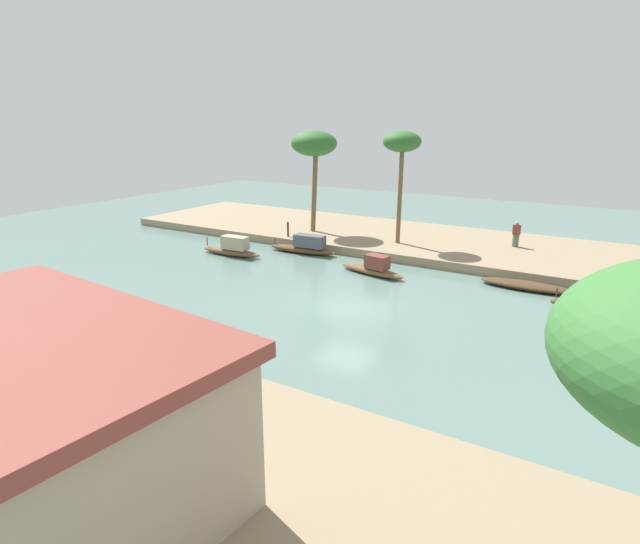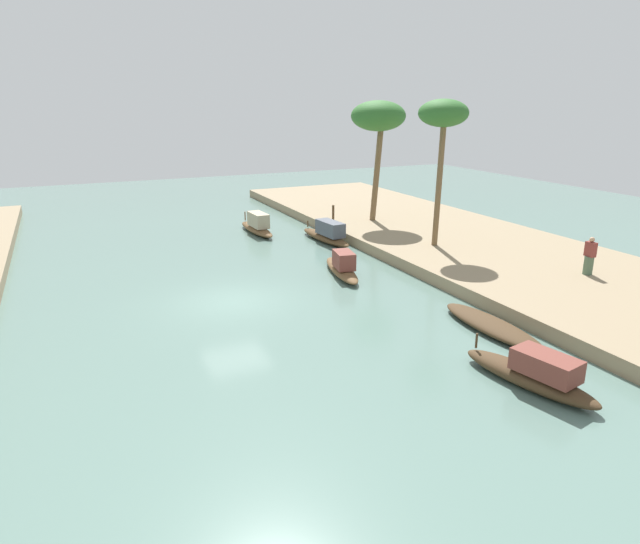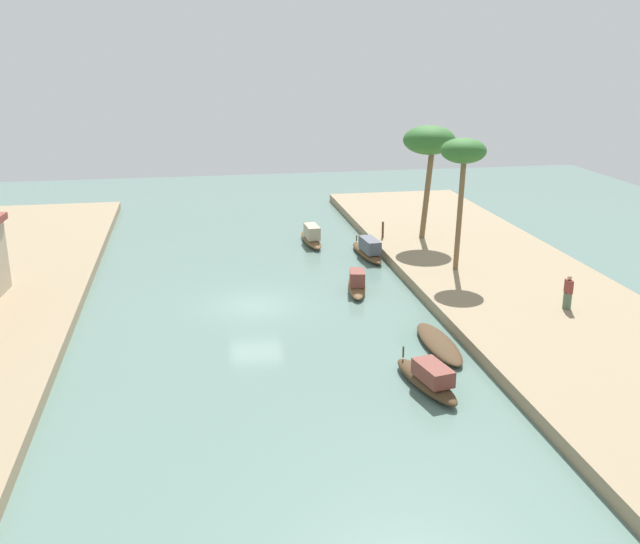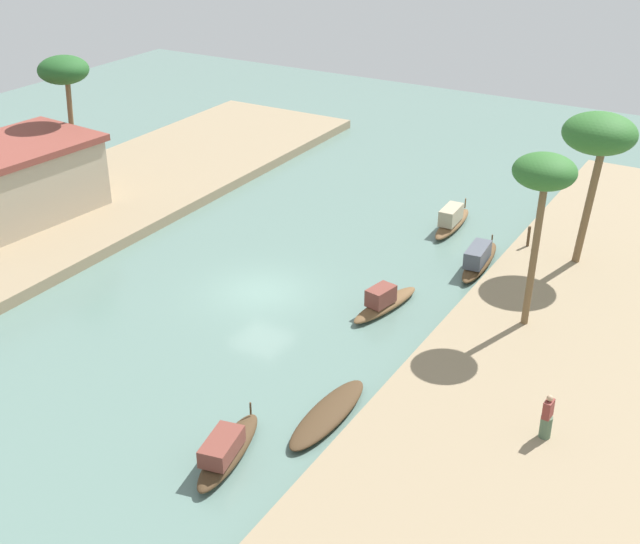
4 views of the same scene
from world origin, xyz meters
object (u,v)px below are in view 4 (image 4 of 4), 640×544
(sampan_with_tall_canopy, at_px, (384,302))
(palm_tree_left_far, at_px, (599,136))
(sampan_open_hull, at_px, (479,259))
(sampan_midstream, at_px, (227,450))
(person_on_near_bank, at_px, (547,419))
(riverside_building, at_px, (8,182))
(sampan_foreground, at_px, (452,220))
(palm_tree_left_near, at_px, (544,177))
(sampan_with_red_awning, at_px, (328,414))
(palm_tree_right_tall, at_px, (64,73))
(mooring_post, at_px, (529,236))

(sampan_with_tall_canopy, relative_size, palm_tree_left_far, 0.61)
(sampan_open_hull, bearing_deg, sampan_midstream, 168.80)
(person_on_near_bank, distance_m, riverside_building, 29.28)
(sampan_foreground, height_order, palm_tree_left_near, palm_tree_left_near)
(sampan_open_hull, bearing_deg, palm_tree_left_near, -146.42)
(person_on_near_bank, relative_size, riverside_building, 0.17)
(sampan_open_hull, relative_size, sampan_with_red_awning, 1.03)
(sampan_foreground, xyz_separation_m, riverside_building, (-11.17, 19.55, 1.99))
(sampan_foreground, bearing_deg, sampan_open_hull, -144.37)
(riverside_building, bearing_deg, palm_tree_left_far, -65.27)
(sampan_midstream, xyz_separation_m, palm_tree_right_tall, (14.45, 20.68, 6.54))
(mooring_post, distance_m, riverside_building, 25.94)
(person_on_near_bank, bearing_deg, sampan_open_hull, -146.99)
(sampan_midstream, distance_m, person_on_near_bank, 10.25)
(palm_tree_left_far, xyz_separation_m, palm_tree_right_tall, (-4.60, 26.77, 0.43))
(person_on_near_bank, height_order, palm_tree_left_near, palm_tree_left_near)
(sampan_open_hull, height_order, sampan_with_red_awning, sampan_open_hull)
(person_on_near_bank, height_order, riverside_building, riverside_building)
(sampan_midstream, distance_m, palm_tree_left_near, 15.03)
(sampan_with_red_awning, relative_size, palm_tree_left_far, 0.66)
(palm_tree_right_tall, bearing_deg, sampan_midstream, -124.94)
(mooring_post, relative_size, palm_tree_left_far, 0.14)
(sampan_with_red_awning, height_order, palm_tree_left_near, palm_tree_left_near)
(sampan_open_hull, distance_m, riverside_building, 23.71)
(sampan_foreground, xyz_separation_m, person_on_near_bank, (-15.14, -9.44, 0.77))
(sampan_with_tall_canopy, height_order, palm_tree_right_tall, palm_tree_right_tall)
(sampan_midstream, distance_m, sampan_with_tall_canopy, 11.34)
(sampan_midstream, bearing_deg, palm_tree_left_near, -36.27)
(sampan_with_tall_canopy, distance_m, palm_tree_left_far, 11.63)
(sampan_with_red_awning, relative_size, riverside_building, 0.49)
(person_on_near_bank, height_order, palm_tree_right_tall, palm_tree_right_tall)
(sampan_open_hull, relative_size, palm_tree_left_near, 0.67)
(riverside_building, bearing_deg, palm_tree_left_near, -78.78)
(palm_tree_right_tall, bearing_deg, mooring_post, -78.10)
(sampan_open_hull, bearing_deg, riverside_building, 103.92)
(sampan_with_tall_canopy, height_order, palm_tree_left_far, palm_tree_left_far)
(sampan_with_red_awning, xyz_separation_m, person_on_near_bank, (2.06, -6.87, 1.04))
(riverside_building, bearing_deg, sampan_open_hull, -66.21)
(mooring_post, height_order, palm_tree_left_far, palm_tree_left_far)
(person_on_near_bank, relative_size, palm_tree_right_tall, 0.22)
(sampan_foreground, relative_size, palm_tree_left_far, 0.63)
(sampan_midstream, height_order, riverside_building, riverside_building)
(palm_tree_right_tall, bearing_deg, palm_tree_left_near, -94.47)
(sampan_with_tall_canopy, bearing_deg, riverside_building, 105.86)
(sampan_with_red_awning, relative_size, mooring_post, 4.60)
(person_on_near_bank, height_order, palm_tree_left_far, palm_tree_left_far)
(palm_tree_left_near, bearing_deg, sampan_foreground, 38.28)
(palm_tree_left_near, bearing_deg, person_on_near_bank, -157.31)
(sampan_with_tall_canopy, bearing_deg, sampan_open_hull, -8.20)
(sampan_with_tall_canopy, height_order, person_on_near_bank, person_on_near_bank)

